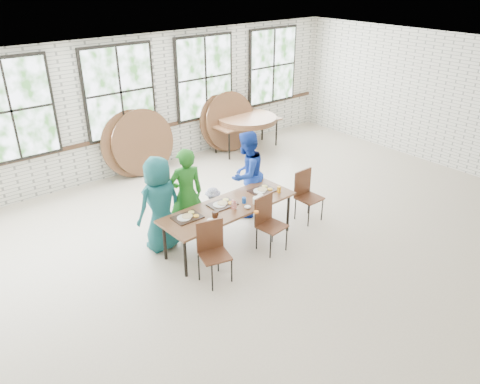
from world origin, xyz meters
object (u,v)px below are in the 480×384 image
at_px(dining_table, 229,209).
at_px(chair_near_left, 212,246).
at_px(chair_near_right, 268,219).
at_px(storage_table, 247,124).

bearing_deg(dining_table, chair_near_left, -145.48).
bearing_deg(dining_table, chair_near_right, -51.26).
relative_size(dining_table, chair_near_right, 2.56).
distance_m(chair_near_right, storage_table, 4.66).
xyz_separation_m(chair_near_left, chair_near_right, (1.20, 0.10, 0.00)).
relative_size(dining_table, storage_table, 1.35).
height_order(dining_table, chair_near_right, chair_near_right).
bearing_deg(chair_near_right, dining_table, 123.78).
bearing_deg(storage_table, chair_near_left, -135.57).
relative_size(chair_near_left, chair_near_right, 1.00).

